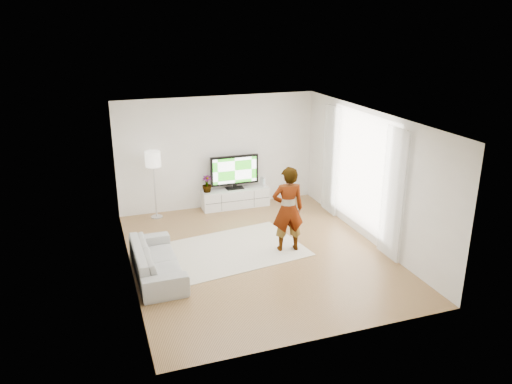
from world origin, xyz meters
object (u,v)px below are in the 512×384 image
object	(u,v)px
rug	(235,250)
floor_lamp	(153,162)
media_console	(235,198)
sofa	(157,260)
television	(235,171)
player	(288,209)

from	to	relation	value
rug	floor_lamp	bearing A→B (deg)	118.14
rug	floor_lamp	distance (m)	3.00
media_console	floor_lamp	distance (m)	2.31
rug	sofa	size ratio (longest dim) A/B	1.33
television	sofa	world-z (taller)	television
player	sofa	world-z (taller)	player
rug	media_console	bearing A→B (deg)	72.87
player	floor_lamp	world-z (taller)	player
floor_lamp	media_console	bearing A→B (deg)	1.86
rug	player	size ratio (longest dim) A/B	1.53
media_console	rug	bearing A→B (deg)	-107.13
television	rug	xyz separation A→B (m)	(-0.75, -2.45, -0.94)
rug	player	world-z (taller)	player
rug	sofa	xyz separation A→B (m)	(-1.67, -0.54, 0.29)
television	floor_lamp	world-z (taller)	floor_lamp
player	sofa	distance (m)	2.78
sofa	floor_lamp	bearing A→B (deg)	-8.78
media_console	television	distance (m)	0.71
sofa	player	bearing A→B (deg)	-86.48
media_console	player	distance (m)	2.86
rug	floor_lamp	size ratio (longest dim) A/B	1.67
television	floor_lamp	xyz separation A→B (m)	(-2.01, -0.09, 0.44)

